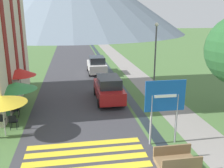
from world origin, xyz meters
TOP-DOWN VIEW (x-y plane):
  - ground_plane at (0.00, 20.00)m, footprint 160.00×160.00m
  - road at (-2.50, 30.00)m, footprint 6.40×60.00m
  - footpath at (3.60, 30.00)m, footprint 2.20×60.00m
  - drainage_channel at (1.20, 30.00)m, footprint 0.60×60.00m
  - crosswalk_marking at (-2.50, 3.69)m, footprint 5.44×2.54m
  - road_sign at (1.28, 4.20)m, footprint 1.95×0.11m
  - footbridge at (1.20, 2.34)m, footprint 1.70×1.10m
  - parked_car_near at (-0.40, 10.85)m, footprint 1.88×4.37m
  - parked_car_far at (-0.36, 19.57)m, footprint 1.89×4.00m
  - cafe_chair_far_right at (-6.86, 10.18)m, footprint 0.40×0.40m
  - cafe_chair_middle at (-6.47, 8.69)m, footprint 0.40×0.40m
  - cafe_chair_far_left at (-6.65, 9.83)m, footprint 0.40×0.40m
  - cafe_chair_near_left at (-6.24, 6.97)m, footprint 0.40×0.40m
  - cafe_chair_near_right at (-6.96, 7.23)m, footprint 0.40×0.40m
  - cafe_umbrella_front_yellow at (-6.50, 6.25)m, footprint 2.50×2.50m
  - cafe_umbrella_middle_green at (-6.33, 8.97)m, footprint 2.45×2.45m
  - cafe_umbrella_rear_red at (-6.52, 11.16)m, footprint 2.21×2.21m
  - person_seated_near at (-6.76, 7.96)m, footprint 0.32×0.32m
  - person_standing_terrace at (-6.83, 9.60)m, footprint 0.32×0.32m
  - streetlamp at (3.48, 12.21)m, footprint 0.28×0.28m

SIDE VIEW (x-z plane):
  - ground_plane at x=0.00m, z-range 0.00..0.00m
  - drainage_channel at x=1.20m, z-range 0.00..0.00m
  - road at x=-2.50m, z-range 0.00..0.01m
  - footpath at x=3.60m, z-range 0.00..0.01m
  - crosswalk_marking at x=-2.50m, z-range 0.00..0.01m
  - footbridge at x=1.20m, z-range -0.10..0.55m
  - cafe_chair_far_right at x=-6.86m, z-range 0.09..0.94m
  - cafe_chair_middle at x=-6.47m, z-range 0.09..0.94m
  - cafe_chair_far_left at x=-6.65m, z-range 0.09..0.94m
  - cafe_chair_near_left at x=-6.24m, z-range 0.09..0.94m
  - cafe_chair_near_right at x=-6.96m, z-range 0.09..0.94m
  - person_seated_near at x=-6.76m, z-range 0.07..1.30m
  - parked_car_far at x=-0.36m, z-range 0.00..1.82m
  - parked_car_near at x=-0.40m, z-range 0.00..1.82m
  - person_standing_terrace at x=-6.83m, z-range 0.14..1.90m
  - cafe_umbrella_middle_green at x=-6.33m, z-range 0.85..3.00m
  - cafe_umbrella_front_yellow at x=-6.50m, z-range 0.89..3.10m
  - road_sign at x=1.28m, z-range 0.55..3.75m
  - cafe_umbrella_rear_red at x=-6.52m, z-range 1.02..3.56m
  - streetlamp at x=3.48m, z-range 0.49..5.98m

